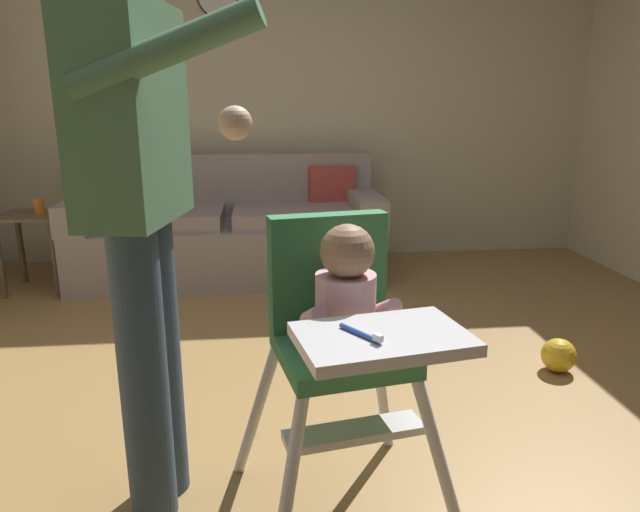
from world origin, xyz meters
The scene contains 8 objects.
ground centered at (0.00, 0.00, -0.05)m, with size 6.29×6.60×0.10m, color #9C7643.
wall_far centered at (0.00, 2.53, 1.34)m, with size 5.49×0.06×2.67m, color beige.
couch centered at (-0.52, 2.01, 0.33)m, with size 2.14×0.86×0.86m.
high_chair centered at (-0.07, -0.56, 0.63)m, with size 0.70×0.80×0.92m.
adult_standing centered at (-0.63, -0.46, 0.95)m, with size 0.51×0.56×1.67m.
toy_ball centered at (1.08, 0.27, 0.08)m, with size 0.16×0.16×0.16m, color gold.
side_table centered at (-1.80, 1.80, 0.38)m, with size 0.40×0.40×0.52m.
sippy_cup centered at (-1.75, 1.80, 0.57)m, with size 0.07×0.07×0.10m, color orange.
Camera 1 is at (-0.29, -2.07, 1.24)m, focal length 32.04 mm.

